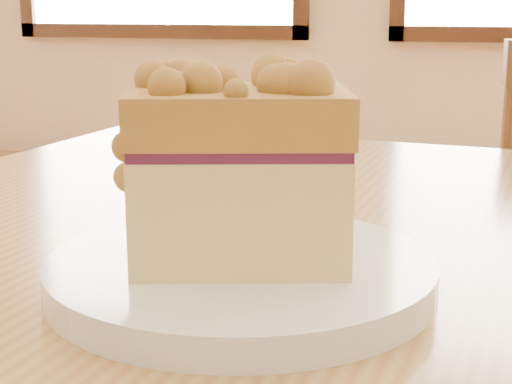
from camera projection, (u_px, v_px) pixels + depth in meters
plate at (241, 274)px, 0.44m from camera, size 0.22×0.22×0.02m
cake_slice at (239, 164)px, 0.42m from camera, size 0.14×0.12×0.11m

